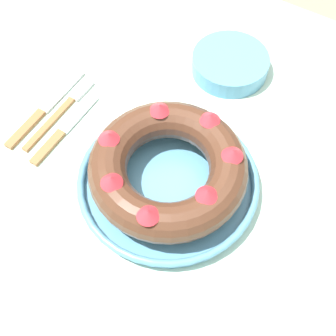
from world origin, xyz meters
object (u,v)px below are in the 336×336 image
napkin (319,286)px  side_bowl (230,64)px  serving_dish (168,182)px  fork (63,108)px  cake_knife (61,133)px  serving_knife (41,113)px  bundt_cake (168,168)px

napkin → side_bowl: bearing=135.0°
serving_dish → fork: (-0.25, 0.04, -0.01)m
fork → napkin: bearing=-2.3°
serving_dish → cake_knife: (-0.22, -0.01, -0.01)m
serving_knife → cake_knife: same height
fork → serving_knife: bearing=-129.8°
side_bowl → cake_knife: bearing=-122.2°
serving_dish → cake_knife: size_ratio=1.68×
cake_knife → side_bowl: size_ratio=1.20×
serving_knife → fork: bearing=47.0°
serving_knife → cake_knife: (0.06, -0.02, -0.00)m
serving_knife → side_bowl: 0.37m
serving_knife → serving_dish: bearing=-0.2°
fork → napkin: (0.53, -0.07, -0.00)m
napkin → fork: bearing=172.8°
serving_dish → fork: size_ratio=1.57×
serving_dish → fork: 0.25m
bundt_cake → fork: bearing=171.2°
serving_knife → napkin: bearing=-2.1°
fork → side_bowl: bearing=53.7°
bundt_cake → napkin: (0.28, -0.03, -0.06)m
cake_knife → napkin: bearing=2.2°
side_bowl → fork: bearing=-131.1°
serving_knife → cake_knife: 0.06m
serving_dish → bundt_cake: bearing=5.2°
bundt_cake → napkin: bearing=-5.8°
bundt_cake → serving_dish: bearing=-174.8°
bundt_cake → fork: bundt_cake is taller
fork → side_bowl: side_bowl is taller
bundt_cake → serving_knife: bearing=178.1°
cake_knife → bundt_cake: bearing=6.6°
side_bowl → napkin: size_ratio=0.82×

